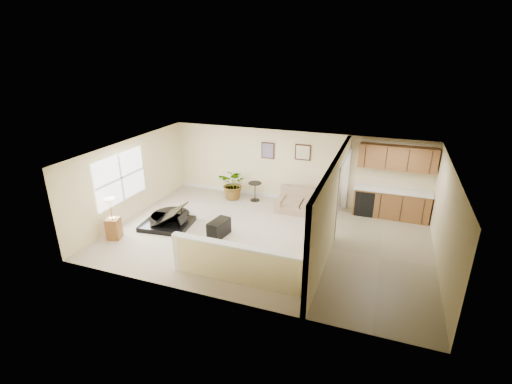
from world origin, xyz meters
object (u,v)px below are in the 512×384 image
(piano_bench, at_px, (219,228))
(palm_plant, at_px, (234,184))
(piano, at_px, (167,207))
(accent_table, at_px, (255,189))
(small_plant, at_px, (331,205))
(loveseat, at_px, (303,201))
(lamp_stand, at_px, (113,222))

(piano_bench, xyz_separation_m, palm_plant, (-0.71, 2.77, 0.32))
(piano, bearing_deg, accent_table, 48.60)
(accent_table, distance_m, small_plant, 2.71)
(palm_plant, bearing_deg, accent_table, 6.80)
(piano, xyz_separation_m, piano_bench, (1.81, -0.17, -0.32))
(loveseat, distance_m, lamp_stand, 5.94)
(piano, height_order, accent_table, piano)
(loveseat, xyz_separation_m, palm_plant, (-2.57, 0.18, 0.20))
(accent_table, distance_m, palm_plant, 0.78)
(accent_table, bearing_deg, palm_plant, -173.20)
(piano_bench, xyz_separation_m, small_plant, (2.76, 2.83, 0.01))
(piano, xyz_separation_m, lamp_stand, (-0.95, -1.32, -0.04))
(small_plant, distance_m, lamp_stand, 6.80)
(loveseat, xyz_separation_m, small_plant, (0.90, 0.24, -0.11))
(loveseat, distance_m, palm_plant, 2.58)
(loveseat, relative_size, palm_plant, 1.48)
(loveseat, height_order, lamp_stand, lamp_stand)
(loveseat, bearing_deg, palm_plant, 175.49)
(palm_plant, height_order, small_plant, palm_plant)
(piano, xyz_separation_m, small_plant, (4.57, 2.66, -0.31))
(loveseat, xyz_separation_m, accent_table, (-1.80, 0.27, 0.07))
(palm_plant, bearing_deg, small_plant, 0.97)
(piano_bench, relative_size, loveseat, 0.44)
(palm_plant, relative_size, small_plant, 1.89)
(accent_table, xyz_separation_m, small_plant, (2.70, -0.03, -0.18))
(small_plant, height_order, lamp_stand, lamp_stand)
(piano_bench, distance_m, accent_table, 2.87)
(palm_plant, distance_m, small_plant, 3.48)
(accent_table, bearing_deg, loveseat, -8.58)
(accent_table, xyz_separation_m, palm_plant, (-0.77, -0.09, 0.13))
(piano, bearing_deg, palm_plant, 60.44)
(piano_bench, bearing_deg, lamp_stand, -157.39)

